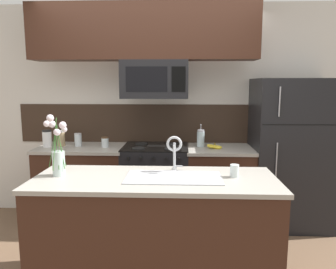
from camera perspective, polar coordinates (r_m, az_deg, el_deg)
name	(u,v)px	position (r m, az deg, el deg)	size (l,w,h in m)	color
ground_plane	(148,260)	(3.31, -3.43, -21.02)	(10.00, 10.00, 0.00)	brown
rear_partition	(181,111)	(4.15, 2.36, 4.05)	(5.20, 0.10, 2.60)	silver
splash_band	(158,124)	(4.12, -1.84, 1.92)	(3.49, 0.01, 0.48)	#332319
back_counter_left	(83,184)	(4.11, -14.54, -8.27)	(1.02, 0.65, 0.91)	#381E14
back_counter_right	(219,185)	(3.96, 8.91, -8.74)	(0.78, 0.65, 0.91)	#381E14
stove_range	(156,184)	(3.95, -2.14, -8.62)	(0.76, 0.64, 0.93)	black
microwave	(155,80)	(3.74, -2.28, 9.55)	(0.74, 0.40, 0.42)	black
upper_cabinet_band	(143,32)	(3.77, -4.32, 17.30)	(2.50, 0.34, 0.60)	#381E14
refrigerator	(290,153)	(4.06, 20.55, -3.02)	(0.88, 0.74, 1.70)	black
storage_jar_tall	(47,138)	(4.09, -20.30, -0.66)	(0.10, 0.10, 0.20)	silver
storage_jar_medium	(61,138)	(4.10, -18.19, -0.62)	(0.10, 0.10, 0.19)	#997F5B
storage_jar_short	(78,140)	(4.03, -15.39, -0.88)	(0.08, 0.08, 0.16)	silver
storage_jar_squat	(105,142)	(3.90, -10.91, -1.32)	(0.08, 0.08, 0.12)	silver
banana_bunch	(215,147)	(3.78, 8.13, -2.13)	(0.19, 0.12, 0.08)	yellow
french_press	(201,138)	(3.87, 5.71, -0.66)	(0.09, 0.09, 0.27)	silver
island_counter	(155,231)	(2.78, -2.25, -16.52)	(1.93, 0.74, 0.91)	#381E14
kitchen_sink	(174,186)	(2.63, 0.98, -8.99)	(0.76, 0.39, 0.16)	#ADAFB5
sink_faucet	(174,149)	(2.75, 1.12, -2.45)	(0.14, 0.14, 0.31)	#B7BABF
drinking_glass	(234,171)	(2.67, 11.50, -6.22)	(0.07, 0.07, 0.10)	silver
flower_vase	(58,154)	(2.77, -18.64, -3.30)	(0.20, 0.21, 0.51)	silver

